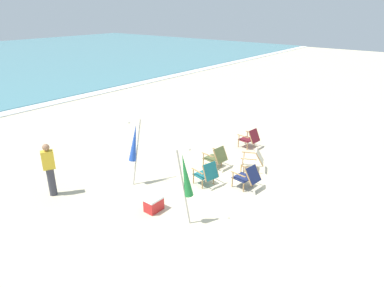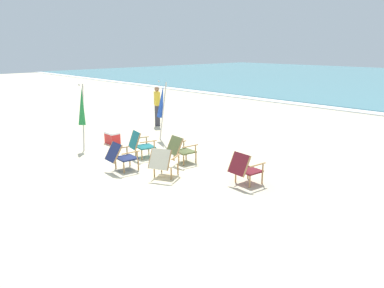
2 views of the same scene
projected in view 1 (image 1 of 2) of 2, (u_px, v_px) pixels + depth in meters
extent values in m
plane|color=beige|center=(225.00, 183.00, 10.90)|extent=(80.00, 80.00, 0.00)
cube|color=white|center=(20.00, 110.00, 18.53)|extent=(80.00, 1.10, 0.06)
cube|color=maroon|center=(246.00, 139.00, 13.58)|extent=(0.56, 0.53, 0.04)
cube|color=maroon|center=(254.00, 136.00, 13.27)|extent=(0.52, 0.30, 0.49)
cylinder|color=#AD7F4C|center=(238.00, 143.00, 13.63)|extent=(0.04, 0.04, 0.32)
cylinder|color=#AD7F4C|center=(245.00, 140.00, 13.94)|extent=(0.04, 0.04, 0.32)
cylinder|color=#AD7F4C|center=(247.00, 146.00, 13.35)|extent=(0.04, 0.04, 0.32)
cylinder|color=#AD7F4C|center=(254.00, 143.00, 13.66)|extent=(0.04, 0.04, 0.32)
cube|color=#AD7F4C|center=(243.00, 136.00, 13.30)|extent=(0.09, 0.53, 0.02)
cylinder|color=#AD7F4C|center=(239.00, 138.00, 13.46)|extent=(0.04, 0.04, 0.22)
cube|color=#AD7F4C|center=(251.00, 133.00, 13.68)|extent=(0.09, 0.53, 0.02)
cylinder|color=#AD7F4C|center=(247.00, 134.00, 13.84)|extent=(0.04, 0.04, 0.22)
cylinder|color=#AD7F4C|center=(251.00, 138.00, 13.10)|extent=(0.06, 0.26, 0.49)
cylinder|color=#AD7F4C|center=(258.00, 134.00, 13.44)|extent=(0.06, 0.26, 0.49)
cube|color=#19234C|center=(243.00, 177.00, 10.58)|extent=(0.56, 0.53, 0.04)
cube|color=#19234C|center=(253.00, 175.00, 10.25)|extent=(0.52, 0.34, 0.46)
cylinder|color=#AD7F4C|center=(232.00, 182.00, 10.62)|extent=(0.04, 0.04, 0.32)
cylinder|color=#AD7F4C|center=(241.00, 177.00, 10.93)|extent=(0.04, 0.04, 0.32)
cylinder|color=#AD7F4C|center=(244.00, 187.00, 10.34)|extent=(0.04, 0.04, 0.32)
cylinder|color=#AD7F4C|center=(252.00, 182.00, 10.65)|extent=(0.04, 0.04, 0.32)
cube|color=#AD7F4C|center=(238.00, 174.00, 10.29)|extent=(0.09, 0.53, 0.02)
cylinder|color=#AD7F4C|center=(233.00, 175.00, 10.46)|extent=(0.04, 0.04, 0.22)
cube|color=#AD7F4C|center=(249.00, 168.00, 10.67)|extent=(0.09, 0.53, 0.02)
cylinder|color=#AD7F4C|center=(244.00, 170.00, 10.83)|extent=(0.04, 0.04, 0.22)
cylinder|color=#AD7F4C|center=(248.00, 178.00, 10.08)|extent=(0.07, 0.30, 0.47)
cylinder|color=#AD7F4C|center=(258.00, 172.00, 10.42)|extent=(0.07, 0.30, 0.47)
cube|color=#196066|center=(204.00, 175.00, 10.75)|extent=(0.61, 0.58, 0.04)
cube|color=#196066|center=(211.00, 171.00, 10.42)|extent=(0.53, 0.32, 0.50)
cylinder|color=#AD7F4C|center=(193.00, 179.00, 10.83)|extent=(0.04, 0.04, 0.32)
cylinder|color=#AD7F4C|center=(205.00, 175.00, 11.10)|extent=(0.04, 0.04, 0.32)
cylinder|color=#AD7F4C|center=(202.00, 184.00, 10.52)|extent=(0.04, 0.04, 0.32)
cylinder|color=#AD7F4C|center=(214.00, 179.00, 10.79)|extent=(0.04, 0.04, 0.32)
cube|color=#AD7F4C|center=(197.00, 171.00, 10.49)|extent=(0.15, 0.52, 0.02)
cylinder|color=#AD7F4C|center=(193.00, 172.00, 10.67)|extent=(0.04, 0.04, 0.22)
cube|color=#AD7F4C|center=(211.00, 166.00, 10.82)|extent=(0.15, 0.52, 0.02)
cylinder|color=#AD7F4C|center=(207.00, 167.00, 10.99)|extent=(0.04, 0.04, 0.22)
cylinder|color=#AD7F4C|center=(204.00, 174.00, 10.27)|extent=(0.09, 0.22, 0.50)
cylinder|color=#AD7F4C|center=(217.00, 169.00, 10.57)|extent=(0.09, 0.22, 0.50)
cube|color=#515B33|center=(213.00, 158.00, 11.91)|extent=(0.57, 0.53, 0.04)
cube|color=#515B33|center=(221.00, 155.00, 11.60)|extent=(0.52, 0.31, 0.48)
cylinder|color=#AD7F4C|center=(203.00, 162.00, 11.96)|extent=(0.04, 0.04, 0.32)
cylinder|color=#AD7F4C|center=(212.00, 159.00, 12.27)|extent=(0.04, 0.04, 0.32)
cylinder|color=#AD7F4C|center=(213.00, 166.00, 11.68)|extent=(0.04, 0.04, 0.32)
cylinder|color=#AD7F4C|center=(221.00, 162.00, 11.99)|extent=(0.04, 0.04, 0.32)
cube|color=#AD7F4C|center=(208.00, 155.00, 11.63)|extent=(0.09, 0.53, 0.02)
cylinder|color=#AD7F4C|center=(204.00, 156.00, 11.80)|extent=(0.04, 0.04, 0.22)
cube|color=#AD7F4C|center=(218.00, 150.00, 12.00)|extent=(0.09, 0.53, 0.02)
cylinder|color=#AD7F4C|center=(214.00, 152.00, 12.17)|extent=(0.04, 0.04, 0.22)
cylinder|color=#AD7F4C|center=(216.00, 157.00, 11.43)|extent=(0.07, 0.27, 0.48)
cylinder|color=#AD7F4C|center=(225.00, 153.00, 11.77)|extent=(0.07, 0.27, 0.48)
cube|color=beige|center=(248.00, 162.00, 11.64)|extent=(0.68, 0.66, 0.04)
cube|color=beige|center=(260.00, 157.00, 11.49)|extent=(0.57, 0.48, 0.47)
cylinder|color=#AD7F4C|center=(241.00, 168.00, 11.53)|extent=(0.04, 0.04, 0.32)
cylinder|color=#AD7F4C|center=(242.00, 162.00, 11.96)|extent=(0.04, 0.04, 0.32)
cylinder|color=#AD7F4C|center=(254.00, 169.00, 11.45)|extent=(0.04, 0.04, 0.32)
cylinder|color=#AD7F4C|center=(255.00, 164.00, 11.87)|extent=(0.04, 0.04, 0.32)
cube|color=#AD7F4C|center=(249.00, 159.00, 11.30)|extent=(0.26, 0.49, 0.02)
cylinder|color=#AD7F4C|center=(243.00, 162.00, 11.38)|extent=(0.04, 0.04, 0.22)
cube|color=#AD7F4C|center=(250.00, 153.00, 11.81)|extent=(0.26, 0.49, 0.02)
cylinder|color=#AD7F4C|center=(244.00, 155.00, 11.89)|extent=(0.04, 0.04, 0.22)
cylinder|color=#AD7F4C|center=(259.00, 160.00, 11.26)|extent=(0.16, 0.28, 0.47)
cylinder|color=#AD7F4C|center=(260.00, 154.00, 11.72)|extent=(0.16, 0.28, 0.47)
cylinder|color=#B7B2A8|center=(137.00, 153.00, 10.58)|extent=(0.48, 0.07, 2.06)
cone|color=blue|center=(134.00, 143.00, 10.40)|extent=(0.46, 0.25, 1.18)
sphere|color=#B7B2A8|center=(129.00, 123.00, 10.05)|extent=(0.06, 0.06, 0.06)
cylinder|color=#B7B2A8|center=(184.00, 188.00, 8.50)|extent=(0.27, 0.29, 2.08)
cone|color=#23843D|center=(186.00, 175.00, 8.37)|extent=(0.42, 0.43, 1.17)
sphere|color=#B7B2A8|center=(190.00, 150.00, 8.12)|extent=(0.06, 0.06, 0.06)
cylinder|color=#383842|center=(52.00, 182.00, 10.08)|extent=(0.22, 0.22, 0.86)
cube|color=gold|center=(48.00, 160.00, 9.82)|extent=(0.39, 0.33, 0.56)
sphere|color=#9E7051|center=(46.00, 147.00, 9.67)|extent=(0.20, 0.20, 0.20)
cube|color=red|center=(154.00, 205.00, 9.39)|extent=(0.48, 0.34, 0.34)
cube|color=white|center=(154.00, 199.00, 9.31)|extent=(0.49, 0.35, 0.06)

